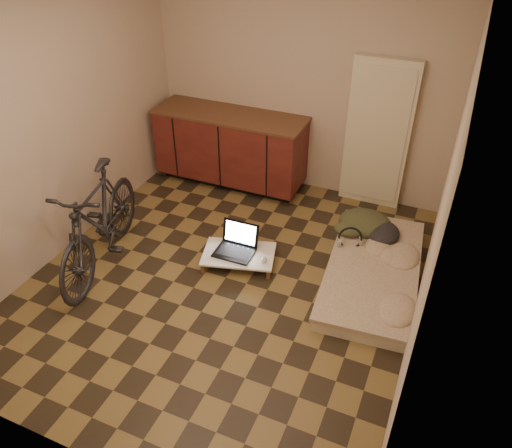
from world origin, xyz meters
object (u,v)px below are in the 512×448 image
at_px(bicycle, 98,217).
at_px(futon, 373,271).
at_px(laptop, 236,246).
at_px(lap_desk, 239,254).

xyz_separation_m(bicycle, futon, (2.50, 0.82, -0.48)).
height_order(futon, laptop, laptop).
bearing_deg(lap_desk, bicycle, -171.95).
relative_size(futon, laptop, 4.70).
bearing_deg(laptop, futon, 10.35).
distance_m(bicycle, lap_desk, 1.40).
bearing_deg(futon, lap_desk, -171.61).
bearing_deg(laptop, lap_desk, -39.51).
height_order(bicycle, laptop, bicycle).
distance_m(bicycle, futon, 2.67).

